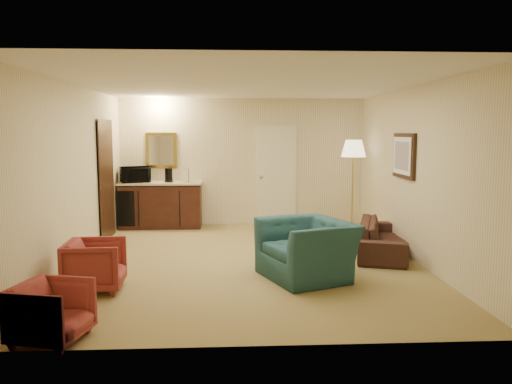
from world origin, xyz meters
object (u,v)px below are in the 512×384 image
teal_armchair (307,240)px  coffee_table (317,233)px  waste_bin (193,220)px  coffee_maker (169,175)px  sofa (383,232)px  wetbar_cabinet (161,205)px  microwave (135,173)px  rose_chair_near (95,263)px  rose_chair_far (51,309)px  floor_lamp (353,186)px

teal_armchair → coffee_table: 1.89m
waste_bin → coffee_maker: size_ratio=1.18×
coffee_maker → coffee_table: bearing=-28.5°
sofa → coffee_maker: coffee_maker is taller
teal_armchair → waste_bin: bearing=-175.6°
wetbar_cabinet → teal_armchair: bearing=-56.5°
teal_armchair → microwave: size_ratio=2.08×
rose_chair_near → rose_chair_far: 1.50m
rose_chair_near → coffee_table: (3.10, 2.21, -0.12)m
coffee_maker → waste_bin: bearing=-3.0°
waste_bin → microwave: 1.49m
rose_chair_far → waste_bin: rose_chair_far is taller
teal_armchair → rose_chair_near: size_ratio=1.70×
sofa → teal_armchair: bearing=148.2°
teal_armchair → coffee_table: (0.45, 1.81, -0.29)m
teal_armchair → waste_bin: 3.97m
teal_armchair → waste_bin: teal_armchair is taller
floor_lamp → microwave: size_ratio=3.17×
teal_armchair → floor_lamp: bearing=134.3°
rose_chair_near → floor_lamp: size_ratio=0.39×
floor_lamp → waste_bin: bearing=171.1°
coffee_maker → teal_armchair: bearing=-52.9°
waste_bin → coffee_maker: coffee_maker is taller
rose_chair_far → floor_lamp: floor_lamp is taller
waste_bin → rose_chair_far: bearing=-99.4°
rose_chair_far → coffee_maker: 5.59m
teal_armchair → sofa: bearing=108.9°
sofa → floor_lamp: floor_lamp is taller
wetbar_cabinet → floor_lamp: 3.82m
rose_chair_near → rose_chair_far: bearing=176.9°
sofa → coffee_maker: 4.42m
sofa → coffee_table: (-0.95, 0.61, -0.13)m
rose_chair_far → waste_bin: bearing=4.1°
coffee_table → floor_lamp: bearing=54.2°
rose_chair_near → coffee_table: bearing=-57.6°
floor_lamp → coffee_maker: floor_lamp is taller
rose_chair_near → waste_bin: rose_chair_near is taller
teal_armchair → coffee_maker: (-2.23, 3.62, 0.55)m
wetbar_cabinet → microwave: bearing=-179.8°
rose_chair_near → floor_lamp: bearing=-52.3°
sofa → teal_armchair: teal_armchair is taller
sofa → rose_chair_far: size_ratio=2.94×
sofa → wetbar_cabinet: bearing=75.0°
waste_bin → microwave: (-1.15, 0.07, 0.95)m
sofa → waste_bin: 3.93m
rose_chair_near → floor_lamp: floor_lamp is taller
rose_chair_far → floor_lamp: size_ratio=0.35×
wetbar_cabinet → rose_chair_near: (-0.25, -4.02, -0.12)m
coffee_table → microwave: size_ratio=1.37×
sofa → rose_chair_far: 5.10m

